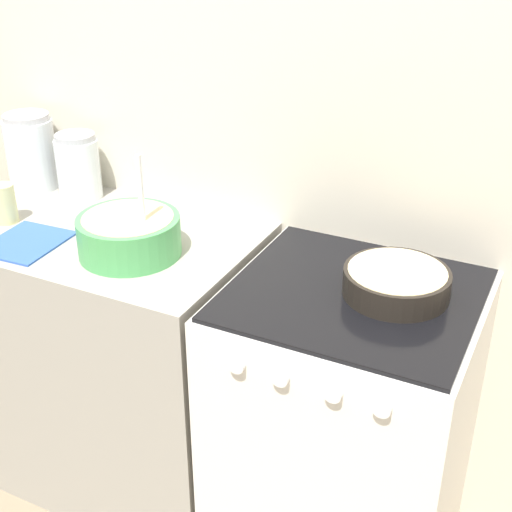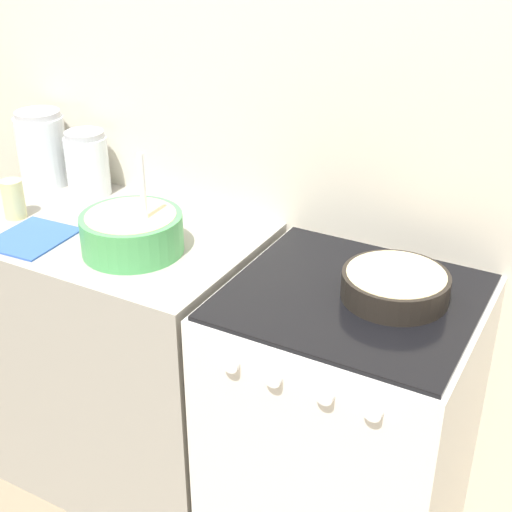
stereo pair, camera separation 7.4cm
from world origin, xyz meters
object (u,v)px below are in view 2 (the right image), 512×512
at_px(stove, 342,434).
at_px(tin_can, 13,199).
at_px(storage_jar_middle, 88,168).
at_px(baking_pan, 395,285).
at_px(storage_jar_left, 43,153).
at_px(mixing_bowl, 132,231).

xyz_separation_m(stove, tin_can, (-1.07, -0.06, 0.51)).
distance_m(stove, storage_jar_middle, 1.15).
height_order(baking_pan, storage_jar_left, storage_jar_left).
bearing_deg(storage_jar_left, stove, -9.14).
bearing_deg(baking_pan, storage_jar_left, 173.02).
distance_m(mixing_bowl, tin_can, 0.45).
relative_size(mixing_bowl, tin_can, 2.47).
bearing_deg(storage_jar_middle, mixing_bowl, -34.90).
bearing_deg(storage_jar_left, tin_can, -65.30).
xyz_separation_m(storage_jar_middle, tin_can, (-0.07, -0.26, -0.03)).
xyz_separation_m(baking_pan, storage_jar_left, (-1.28, 0.16, 0.07)).
relative_size(stove, baking_pan, 3.41).
distance_m(stove, baking_pan, 0.49).
relative_size(mixing_bowl, storage_jar_middle, 1.40).
height_order(mixing_bowl, baking_pan, mixing_bowl).
bearing_deg(storage_jar_middle, storage_jar_left, 180.00).
distance_m(baking_pan, storage_jar_left, 1.30).
bearing_deg(baking_pan, tin_can, -175.18).
relative_size(stove, mixing_bowl, 3.05).
bearing_deg(storage_jar_left, mixing_bowl, -24.86).
height_order(storage_jar_left, tin_can, storage_jar_left).
bearing_deg(mixing_bowl, stove, 6.66).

